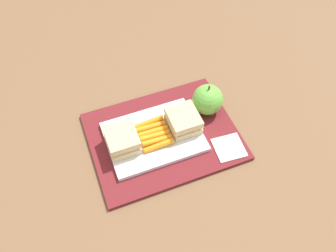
# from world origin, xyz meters

# --- Properties ---
(ground_plane) EXTENTS (2.40, 2.40, 0.00)m
(ground_plane) POSITION_xyz_m (0.00, 0.00, 0.00)
(ground_plane) COLOR brown
(lunchbag_mat) EXTENTS (0.36, 0.28, 0.01)m
(lunchbag_mat) POSITION_xyz_m (0.00, 0.00, 0.01)
(lunchbag_mat) COLOR maroon
(lunchbag_mat) RESTS_ON ground_plane
(food_tray) EXTENTS (0.23, 0.17, 0.01)m
(food_tray) POSITION_xyz_m (-0.03, 0.00, 0.02)
(food_tray) COLOR white
(food_tray) RESTS_ON lunchbag_mat
(sandwich_half_left) EXTENTS (0.07, 0.08, 0.04)m
(sandwich_half_left) POSITION_xyz_m (-0.10, 0.00, 0.04)
(sandwich_half_left) COLOR #DBC189
(sandwich_half_left) RESTS_ON food_tray
(sandwich_half_right) EXTENTS (0.07, 0.08, 0.04)m
(sandwich_half_right) POSITION_xyz_m (0.05, 0.00, 0.04)
(sandwich_half_right) COLOR #DBC189
(sandwich_half_right) RESTS_ON food_tray
(carrot_sticks_bundle) EXTENTS (0.08, 0.09, 0.02)m
(carrot_sticks_bundle) POSITION_xyz_m (-0.02, 0.00, 0.03)
(carrot_sticks_bundle) COLOR orange
(carrot_sticks_bundle) RESTS_ON food_tray
(apple) EXTENTS (0.08, 0.08, 0.09)m
(apple) POSITION_xyz_m (0.13, 0.04, 0.05)
(apple) COLOR #66B742
(apple) RESTS_ON lunchbag_mat
(paper_napkin) EXTENTS (0.08, 0.08, 0.00)m
(paper_napkin) POSITION_xyz_m (0.14, -0.09, 0.01)
(paper_napkin) COLOR white
(paper_napkin) RESTS_ON lunchbag_mat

